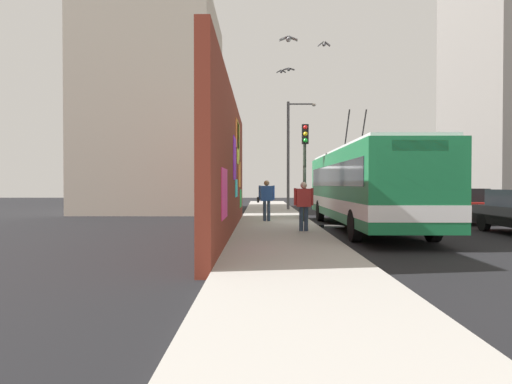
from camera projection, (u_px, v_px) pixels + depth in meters
The scene contains 13 objects.
ground_plane at pixel (313, 225), 19.03m from camera, with size 80.00×80.00×0.00m, color black.
sidewalk_slab at pixel (276, 223), 19.04m from camera, with size 48.00×3.20×0.15m, color #ADA8A0.
graffiti_wall at pixel (230, 165), 15.32m from camera, with size 14.57×0.32×4.85m.
building_far_left at pixel (156, 111), 29.25m from camera, with size 10.07×8.00×13.26m.
city_bus at pixel (364, 185), 17.26m from camera, with size 12.06×2.67×4.91m.
parked_car_red at pixel (459, 204), 20.48m from camera, with size 4.07×1.91×1.58m.
parked_car_dark_gray at pixel (411, 200), 26.93m from camera, with size 4.91×1.90×1.58m.
pedestrian_midblock at pixel (266, 197), 19.39m from camera, with size 0.24×0.78×1.79m.
pedestrian_at_curb at pixel (304, 202), 15.19m from camera, with size 0.23×0.68×1.69m.
traffic_light at pixel (305, 156), 18.99m from camera, with size 0.49×0.28×4.22m.
street_lamp at pixel (291, 148), 28.57m from camera, with size 0.44×1.89×6.99m.
flying_pigeons at pixel (295, 59), 19.10m from camera, with size 11.90×2.36×2.17m.
curbside_puddle at pixel (329, 226), 18.49m from camera, with size 1.36×1.36×0.00m, color black.
Camera 1 is at (-19.02, 2.30, 1.75)m, focal length 30.86 mm.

